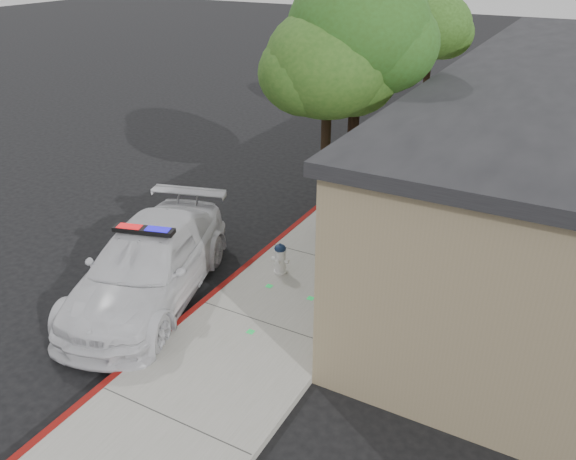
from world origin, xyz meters
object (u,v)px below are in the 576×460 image
(police_car, at_px, (148,265))
(street_tree_near, at_px, (328,69))
(fire_hydrant, at_px, (280,258))
(street_tree_mid, at_px, (360,35))
(street_tree_far, at_px, (433,29))

(police_car, bearing_deg, street_tree_near, 50.37)
(fire_hydrant, height_order, street_tree_mid, street_tree_mid)
(police_car, height_order, fire_hydrant, police_car)
(street_tree_near, xyz_separation_m, street_tree_far, (-0.06, 9.20, -0.17))
(fire_hydrant, bearing_deg, street_tree_mid, 78.60)
(fire_hydrant, relative_size, street_tree_near, 0.13)
(street_tree_mid, bearing_deg, street_tree_near, -126.19)
(street_tree_far, bearing_deg, police_car, -98.00)
(street_tree_mid, height_order, street_tree_far, street_tree_mid)
(police_car, distance_m, street_tree_mid, 7.30)
(fire_hydrant, bearing_deg, street_tree_near, 87.62)
(street_tree_near, distance_m, street_tree_far, 9.21)
(police_car, relative_size, street_tree_near, 1.04)
(police_car, height_order, street_tree_far, street_tree_far)
(police_car, height_order, street_tree_mid, street_tree_mid)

